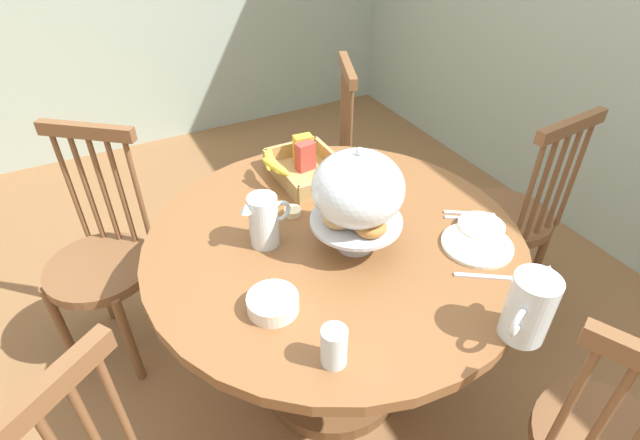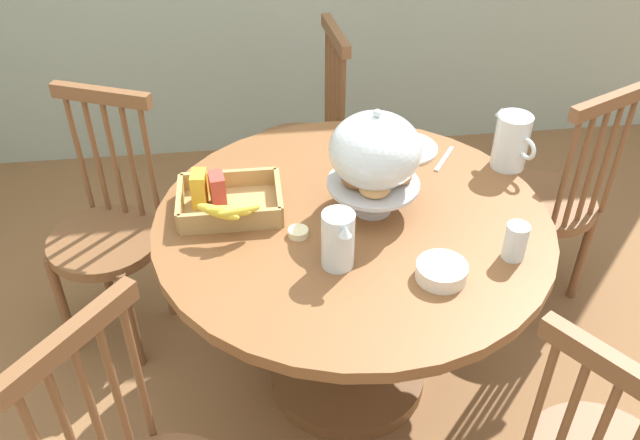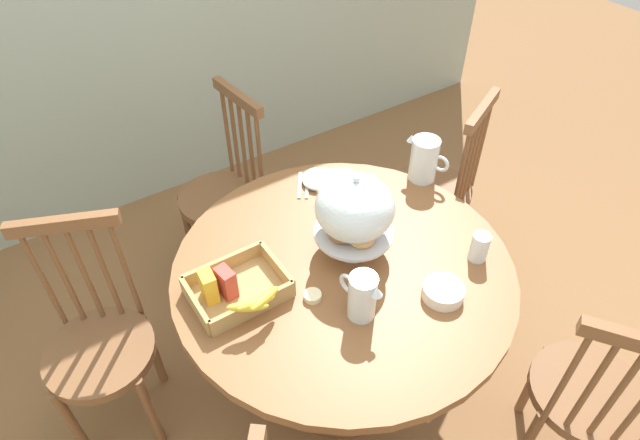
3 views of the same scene
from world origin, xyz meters
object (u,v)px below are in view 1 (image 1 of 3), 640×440
windsor_chair_host_seat (318,168)px  drinking_glass (334,346)px  windsor_chair_far_side (509,219)px  milk_pitcher (528,310)px  china_plate_small (481,226)px  windsor_chair_near_window (103,263)px  china_plate_large (477,245)px  dining_table (333,284)px  cereal_basket (302,166)px  cereal_bowl (273,303)px  orange_juice_pitcher (264,222)px  butter_dish (293,212)px  pastry_stand_with_dome (358,192)px

windsor_chair_host_seat → drinking_glass: size_ratio=8.86×
windsor_chair_far_side → milk_pitcher: bearing=-47.0°
china_plate_small → windsor_chair_far_side: bearing=118.5°
milk_pitcher → china_plate_small: 0.43m
windsor_chair_near_window → china_plate_large: size_ratio=4.43×
dining_table → cereal_basket: bearing=169.2°
cereal_bowl → cereal_basket: bearing=147.3°
orange_juice_pitcher → china_plate_small: orange_juice_pitcher is taller
windsor_chair_near_window → drinking_glass: size_ratio=8.86×
china_plate_small → butter_dish: 0.62m
windsor_chair_far_side → cereal_basket: windsor_chair_far_side is taller
milk_pitcher → cereal_basket: 0.96m
milk_pitcher → windsor_chair_far_side: bearing=133.0°
butter_dish → china_plate_small: bearing=54.4°
dining_table → windsor_chair_far_side: 0.91m
china_plate_small → butter_dish: same height
dining_table → windsor_chair_near_window: windsor_chair_near_window is taller
windsor_chair_far_side → drinking_glass: size_ratio=8.86×
windsor_chair_far_side → dining_table: bearing=-85.9°
windsor_chair_host_seat → milk_pitcher: 1.45m
orange_juice_pitcher → butter_dish: 0.18m
windsor_chair_far_side → milk_pitcher: (0.63, -0.67, 0.37)m
cereal_bowl → orange_juice_pitcher: bearing=161.4°
windsor_chair_near_window → pastry_stand_with_dome: 1.09m
pastry_stand_with_dome → cereal_bowl: 0.40m
cereal_bowl → butter_dish: 0.43m
windsor_chair_host_seat → windsor_chair_near_window: bearing=-76.9°
windsor_chair_host_seat → cereal_bowl: windsor_chair_host_seat is taller
dining_table → windsor_chair_near_window: 0.91m
dining_table → windsor_chair_host_seat: (-0.83, 0.37, -0.08)m
pastry_stand_with_dome → china_plate_large: size_ratio=1.56×
cereal_basket → china_plate_large: size_ratio=1.44×
cereal_bowl → drinking_glass: drinking_glass is taller
orange_juice_pitcher → cereal_bowl: orange_juice_pitcher is taller
china_plate_small → dining_table: bearing=-113.3°
china_plate_small → orange_juice_pitcher: bearing=-112.4°
windsor_chair_host_seat → china_plate_large: windsor_chair_host_seat is taller
windsor_chair_host_seat → butter_dish: bearing=-33.6°
windsor_chair_host_seat → orange_juice_pitcher: bearing=-37.4°
windsor_chair_far_side → milk_pitcher: windsor_chair_far_side is taller
orange_juice_pitcher → drinking_glass: orange_juice_pitcher is taller
drinking_glass → dining_table: bearing=150.7°
windsor_chair_near_window → orange_juice_pitcher: bearing=44.2°
dining_table → orange_juice_pitcher: 0.36m
cereal_basket → dining_table: bearing=-10.8°
windsor_chair_host_seat → dining_table: bearing=-24.0°
milk_pitcher → drinking_glass: (-0.15, -0.46, -0.03)m
windsor_chair_near_window → china_plate_large: 1.38m
pastry_stand_with_dome → china_plate_large: bearing=61.4°
milk_pitcher → cereal_bowl: (-0.37, -0.53, -0.06)m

